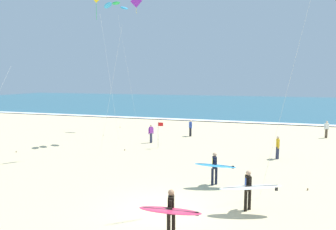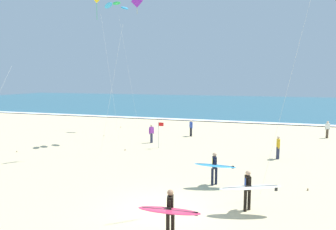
# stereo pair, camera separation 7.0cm
# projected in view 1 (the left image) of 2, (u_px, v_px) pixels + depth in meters

# --- Properties ---
(ground_plane) EXTENTS (160.00, 160.00, 0.00)m
(ground_plane) POSITION_uv_depth(u_px,v_px,m) (161.00, 210.00, 12.56)
(ground_plane) COLOR beige
(ocean_water) EXTENTS (160.00, 60.00, 0.08)m
(ocean_water) POSITION_uv_depth(u_px,v_px,m) (244.00, 104.00, 66.53)
(ocean_water) COLOR #2D6075
(ocean_water) RESTS_ON ground
(shoreline_foam) EXTENTS (160.00, 1.43, 0.01)m
(shoreline_foam) POSITION_uv_depth(u_px,v_px,m) (230.00, 121.00, 38.39)
(shoreline_foam) COLOR white
(shoreline_foam) RESTS_ON ocean_water
(surfer_lead) EXTENTS (2.13, 1.12, 1.71)m
(surfer_lead) POSITION_uv_depth(u_px,v_px,m) (215.00, 166.00, 15.31)
(surfer_lead) COLOR black
(surfer_lead) RESTS_ON ground
(surfer_trailing) EXTENTS (2.52, 1.20, 1.71)m
(surfer_trailing) POSITION_uv_depth(u_px,v_px,m) (249.00, 187.00, 12.26)
(surfer_trailing) COLOR black
(surfer_trailing) RESTS_ON ground
(surfer_third) EXTENTS (2.13, 1.09, 1.71)m
(surfer_third) POSITION_uv_depth(u_px,v_px,m) (171.00, 210.00, 10.13)
(surfer_third) COLOR black
(surfer_third) RESTS_ON ground
(kite_diamond_violet_far) EXTENTS (2.83, 0.10, 14.21)m
(kite_diamond_violet_far) POSITION_uv_depth(u_px,v_px,m) (136.00, 6.00, 31.83)
(kite_diamond_violet_far) COLOR purple
(kite_diamond_violet_far) RESTS_ON ground
(kite_diamond_golden_high) EXTENTS (1.49, 2.20, 11.71)m
(kite_diamond_golden_high) POSITION_uv_depth(u_px,v_px,m) (97.00, 2.00, 20.59)
(kite_diamond_golden_high) COLOR yellow
(kite_diamond_golden_high) RESTS_ON ground
(kite_arc_emerald_low) EXTENTS (3.46, 2.81, 11.80)m
(kite_arc_emerald_low) POSITION_uv_depth(u_px,v_px,m) (116.00, 6.00, 25.23)
(kite_arc_emerald_low) COLOR #2D99DB
(kite_arc_emerald_low) RESTS_ON ground
(bystander_yellow_top) EXTENTS (0.22, 0.50, 1.59)m
(bystander_yellow_top) POSITION_uv_depth(u_px,v_px,m) (278.00, 147.00, 20.56)
(bystander_yellow_top) COLOR #2D334C
(bystander_yellow_top) RESTS_ON ground
(bystander_white_top) EXTENTS (0.46, 0.30, 1.59)m
(bystander_white_top) POSITION_uv_depth(u_px,v_px,m) (326.00, 129.00, 27.90)
(bystander_white_top) COLOR #4C3D2D
(bystander_white_top) RESTS_ON ground
(bystander_blue_top) EXTENTS (0.35, 0.40, 1.59)m
(bystander_blue_top) POSITION_uv_depth(u_px,v_px,m) (190.00, 128.00, 28.72)
(bystander_blue_top) COLOR black
(bystander_blue_top) RESTS_ON ground
(bystander_purple_top) EXTENTS (0.34, 0.41, 1.59)m
(bystander_purple_top) POSITION_uv_depth(u_px,v_px,m) (151.00, 133.00, 25.77)
(bystander_purple_top) COLOR #2D334C
(bystander_purple_top) RESTS_ON ground
(lifeguard_flag) EXTENTS (0.45, 0.05, 2.10)m
(lifeguard_flag) POSITION_uv_depth(u_px,v_px,m) (159.00, 132.00, 23.77)
(lifeguard_flag) COLOR silver
(lifeguard_flag) RESTS_ON ground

